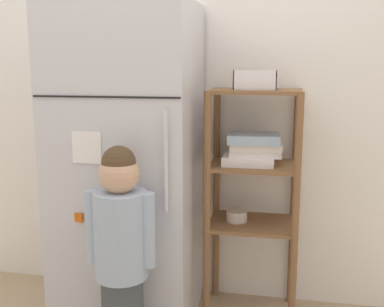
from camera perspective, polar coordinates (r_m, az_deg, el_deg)
The scene contains 5 objects.
kitchen_wall_back at distance 2.57m, azimuth -1.07°, elevation 5.22°, with size 2.64×0.03×2.10m, color silver.
refrigerator at distance 2.38m, azimuth -7.94°, elevation -1.42°, with size 0.69×0.59×1.60m.
child_standing at distance 2.03m, azimuth -8.74°, elevation -9.78°, with size 0.31×0.23×0.97m.
pantry_shelf_unit at distance 2.35m, azimuth 7.47°, elevation -2.17°, with size 0.46×0.36×1.18m.
fruit_bin at distance 2.28m, azimuth 7.91°, elevation 8.77°, with size 0.20×0.17×0.09m.
Camera 1 is at (0.54, -2.18, 1.29)m, focal length 43.35 mm.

